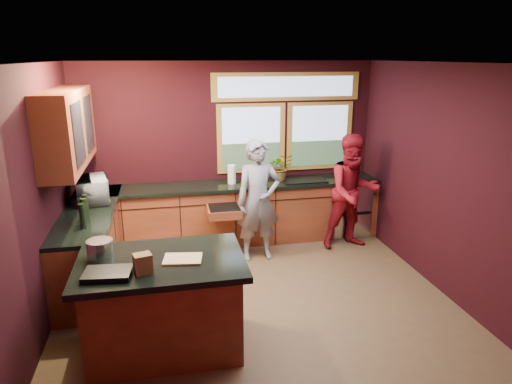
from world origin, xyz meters
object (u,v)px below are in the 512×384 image
object	(u,v)px
cutting_board	(183,259)
person_red	(353,192)
person_grey	(258,201)
island	(164,304)
stock_pot	(100,249)

from	to	relation	value
cutting_board	person_red	bearing A→B (deg)	38.31
person_grey	person_red	distance (m)	1.44
island	person_grey	size ratio (longest dim) A/B	0.91
cutting_board	stock_pot	world-z (taller)	stock_pot
island	stock_pot	size ratio (longest dim) A/B	6.46
island	person_grey	world-z (taller)	person_grey
island	stock_pot	world-z (taller)	stock_pot
person_grey	cutting_board	size ratio (longest dim) A/B	4.85
island	person_grey	bearing A→B (deg)	54.56
island	person_red	size ratio (longest dim) A/B	0.91
island	person_red	world-z (taller)	person_red
island	cutting_board	xyz separation A→B (m)	(0.20, -0.05, 0.48)
person_grey	cutting_board	xyz separation A→B (m)	(-1.13, -1.91, 0.11)
person_grey	cutting_board	distance (m)	2.22
person_grey	person_red	xyz separation A→B (m)	(1.44, 0.11, 0.00)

